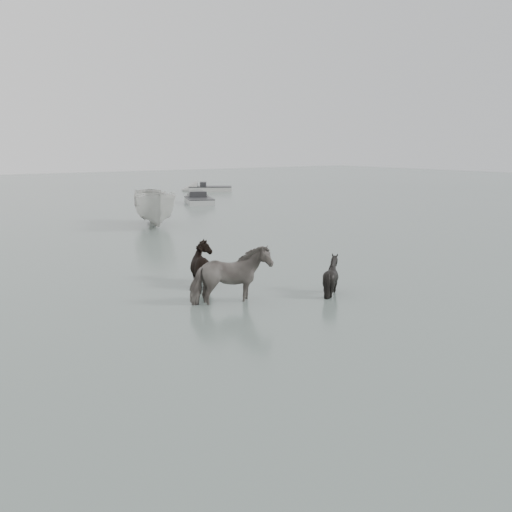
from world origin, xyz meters
The scene contains 7 objects.
ground centered at (0.00, 0.00, 0.00)m, with size 140.00×140.00×0.00m, color #53625C.
pony_pinto centered at (0.70, -0.39, 0.84)m, with size 0.91×1.99×1.68m, color black.
pony_dark centered at (1.47, 1.94, 0.78)m, with size 1.56×1.33×1.57m, color black.
pony_black centered at (3.48, -1.04, 0.62)m, with size 1.00×1.13×1.24m, color black.
boat_small centered at (6.09, 14.41, 0.96)m, with size 1.88×5.00×1.93m, color beige.
skiff_port centered at (13.57, 22.93, 0.38)m, with size 4.54×1.60×0.75m, color #A3A5A3, non-canonical shape.
skiff_star centered at (19.94, 31.88, 0.38)m, with size 4.85×1.60×0.75m, color #B9B9B4, non-canonical shape.
Camera 1 is at (-7.86, -13.44, 3.98)m, focal length 45.00 mm.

